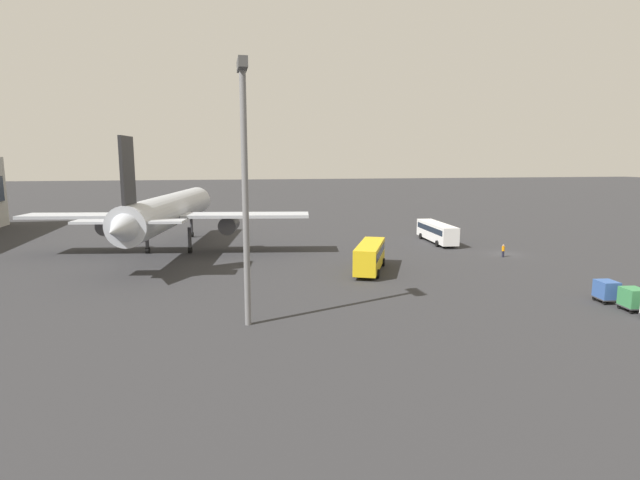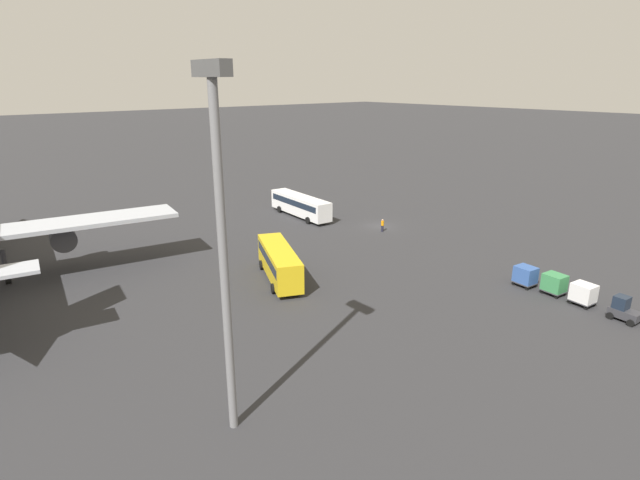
% 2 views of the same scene
% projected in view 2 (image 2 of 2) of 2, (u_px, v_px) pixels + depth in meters
% --- Properties ---
extents(ground_plane, '(600.00, 600.00, 0.00)m').
position_uv_depth(ground_plane, '(379.00, 226.00, 70.40)').
color(ground_plane, '#2D2D30').
extents(shuttle_bus_near, '(12.96, 3.71, 3.18)m').
position_uv_depth(shuttle_bus_near, '(300.00, 204.00, 74.86)').
color(shuttle_bus_near, white).
rests_on(shuttle_bus_near, ground).
extents(shuttle_bus_far, '(10.94, 6.79, 3.38)m').
position_uv_depth(shuttle_bus_far, '(279.00, 261.00, 51.14)').
color(shuttle_bus_far, gold).
rests_on(shuttle_bus_far, ground).
extents(baggage_tug, '(2.51, 1.82, 2.10)m').
position_uv_depth(baggage_tug, '(624.00, 310.00, 42.71)').
color(baggage_tug, '#333338').
rests_on(baggage_tug, ground).
extents(worker_person, '(0.38, 0.38, 1.74)m').
position_uv_depth(worker_person, '(382.00, 225.00, 67.75)').
color(worker_person, '#1E1E2D').
rests_on(worker_person, ground).
extents(cargo_cart_white, '(2.19, 1.92, 2.06)m').
position_uv_depth(cargo_cart_white, '(583.00, 293.00, 45.45)').
color(cargo_cart_white, '#38383D').
rests_on(cargo_cart_white, ground).
extents(cargo_cart_green, '(2.19, 1.92, 2.06)m').
position_uv_depth(cargo_cart_green, '(554.00, 283.00, 47.70)').
color(cargo_cart_green, '#38383D').
rests_on(cargo_cart_green, ground).
extents(cargo_cart_blue, '(2.19, 1.92, 2.06)m').
position_uv_depth(cargo_cart_blue, '(525.00, 275.00, 49.64)').
color(cargo_cart_blue, '#38383D').
rests_on(cargo_cart_blue, ground).
extents(light_pole, '(2.80, 0.70, 20.65)m').
position_uv_depth(light_pole, '(221.00, 227.00, 26.04)').
color(light_pole, slate).
rests_on(light_pole, ground).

